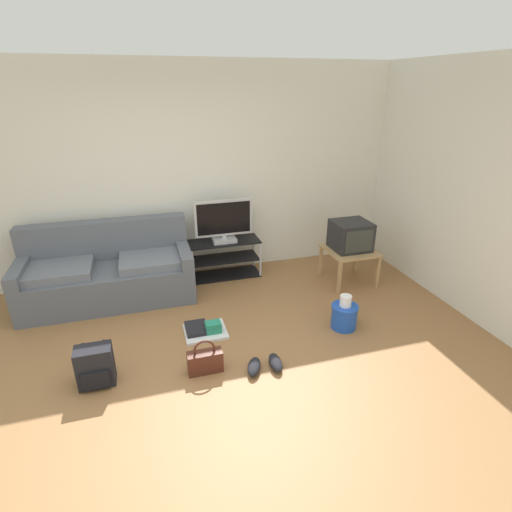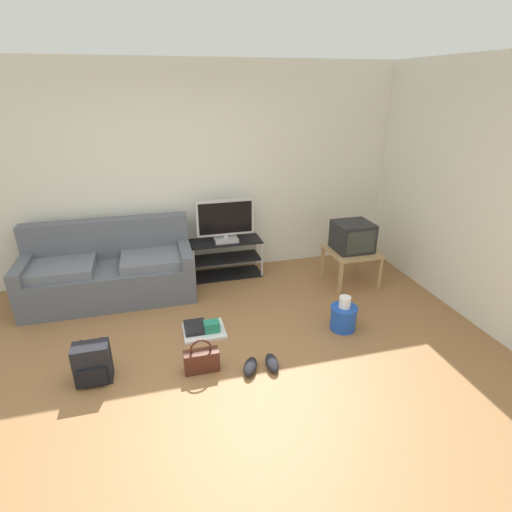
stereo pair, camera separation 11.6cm
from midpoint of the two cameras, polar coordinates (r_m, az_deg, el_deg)
name	(u,v)px [view 1 (the left image)]	position (r m, az deg, el deg)	size (l,w,h in m)	color
ground_plane	(208,390)	(3.64, -7.90, -18.45)	(9.00, 9.80, 0.02)	olive
wall_back	(168,175)	(5.28, -13.07, 11.21)	(9.00, 0.10, 2.70)	silver
wall_right	(460,188)	(5.00, 26.58, 8.71)	(0.10, 3.60, 2.70)	silver
couch	(108,273)	(5.11, -20.96, -2.26)	(1.95, 0.83, 0.90)	#565B66
tv_stand	(225,258)	(5.38, -5.13, -0.34)	(0.93, 0.38, 0.50)	black
flat_tv	(224,221)	(5.17, -5.29, 4.93)	(0.75, 0.22, 0.56)	#B2B2B7
side_table	(350,254)	(5.28, 12.60, 0.34)	(0.60, 0.60, 0.46)	tan
crt_tv	(351,236)	(5.20, 12.75, 2.87)	(0.46, 0.43, 0.36)	#232326
backpack	(95,366)	(3.83, -22.81, -14.35)	(0.30, 0.26, 0.37)	black
handbag	(205,361)	(3.75, -8.19, -14.60)	(0.32, 0.12, 0.33)	#4C2319
cleaning_bucket	(344,314)	(4.37, 11.75, -8.19)	(0.29, 0.29, 0.38)	blue
sneakers_pair	(265,365)	(3.78, 0.36, -15.25)	(0.38, 0.28, 0.09)	black
floor_tray	(205,330)	(4.29, -8.10, -10.38)	(0.43, 0.37, 0.14)	silver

